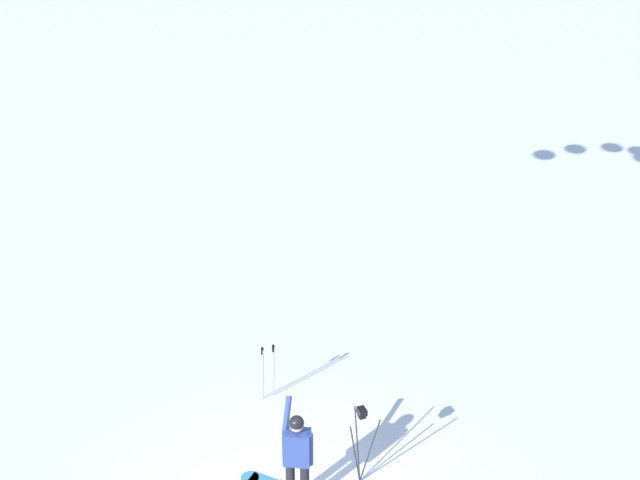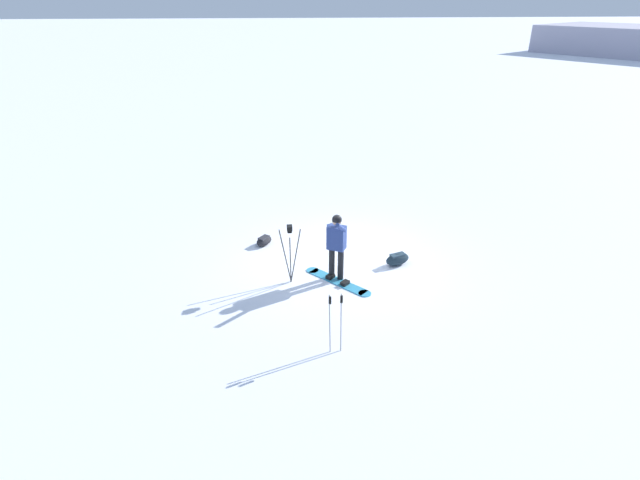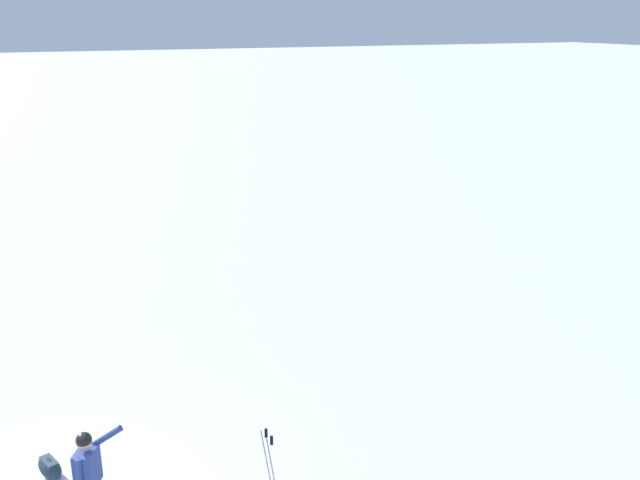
# 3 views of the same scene
# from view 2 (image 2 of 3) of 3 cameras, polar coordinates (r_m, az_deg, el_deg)

# --- Properties ---
(ground_plane) EXTENTS (300.00, 300.00, 0.00)m
(ground_plane) POSITION_cam_2_polar(r_m,az_deg,el_deg) (12.38, 2.31, -2.67)
(ground_plane) COLOR white
(snowboarder) EXTENTS (0.48, 0.75, 1.65)m
(snowboarder) POSITION_cam_2_polar(r_m,az_deg,el_deg) (11.25, 1.90, -0.13)
(snowboarder) COLOR black
(snowboarder) RESTS_ON ground_plane
(snowboard) EXTENTS (1.37, 1.44, 0.10)m
(snowboard) POSITION_cam_2_polar(r_m,az_deg,el_deg) (11.58, 2.03, -4.74)
(snowboard) COLOR teal
(snowboard) RESTS_ON ground_plane
(gear_bag_large) EXTENTS (0.69, 0.48, 0.30)m
(gear_bag_large) POSITION_cam_2_polar(r_m,az_deg,el_deg) (12.37, 8.91, -2.18)
(gear_bag_large) COLOR #192833
(gear_bag_large) RESTS_ON ground_plane
(camera_tripod) EXTENTS (0.51, 0.47, 1.44)m
(camera_tripod) POSITION_cam_2_polar(r_m,az_deg,el_deg) (11.12, -3.48, -0.29)
(camera_tripod) COLOR #262628
(camera_tripod) RESTS_ON ground_plane
(gear_bag_small) EXTENTS (0.55, 0.58, 0.23)m
(gear_bag_small) POSITION_cam_2_polar(r_m,az_deg,el_deg) (13.30, -6.46, -0.07)
(gear_bag_small) COLOR black
(gear_bag_small) RESTS_ON ground_plane
(ski_poles) EXTENTS (0.26, 0.20, 1.16)m
(ski_poles) POSITION_cam_2_polar(r_m,az_deg,el_deg) (9.13, 1.80, -8.59)
(ski_poles) COLOR gray
(ski_poles) RESTS_ON ground_plane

